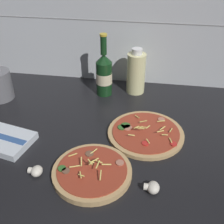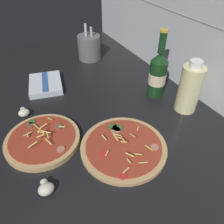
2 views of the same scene
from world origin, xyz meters
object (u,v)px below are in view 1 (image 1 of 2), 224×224
object	(u,v)px
pizza_near	(92,172)
oil_bottle	(136,73)
dish_towel	(5,140)
mushroom_left	(152,187)
beer_bottle	(104,74)
mushroom_right	(36,171)
pizza_far	(146,133)

from	to	relation	value
pizza_near	oil_bottle	world-z (taller)	oil_bottle
dish_towel	oil_bottle	bearing A→B (deg)	46.78
mushroom_left	dish_towel	world-z (taller)	mushroom_left
pizza_near	beer_bottle	xyz separation A→B (cm)	(-4.98, 47.24, 8.32)
dish_towel	mushroom_right	bearing A→B (deg)	-37.48
pizza_near	mushroom_left	xyz separation A→B (cm)	(17.55, -3.56, 0.40)
pizza_far	mushroom_left	xyz separation A→B (cm)	(3.23, -24.59, 0.65)
pizza_near	pizza_far	world-z (taller)	pizza_near
beer_bottle	oil_bottle	size ratio (longest dim) A/B	1.34
pizza_near	beer_bottle	world-z (taller)	beer_bottle
mushroom_right	pizza_far	bearing A→B (deg)	37.94
oil_bottle	dish_towel	xyz separation A→B (cm)	(-39.54, -42.07, -7.80)
pizza_far	dish_towel	world-z (taller)	pizza_far
mushroom_left	beer_bottle	bearing A→B (deg)	113.91
pizza_far	oil_bottle	world-z (taller)	oil_bottle
mushroom_right	mushroom_left	bearing A→B (deg)	-1.57
beer_bottle	dish_towel	world-z (taller)	beer_bottle
pizza_near	oil_bottle	bearing A→B (deg)	81.11
pizza_near	dish_towel	world-z (taller)	pizza_near
mushroom_left	mushroom_right	xyz separation A→B (cm)	(-33.59, 0.92, -0.05)
pizza_near	mushroom_left	distance (cm)	17.91
mushroom_left	pizza_near	bearing A→B (deg)	168.53
oil_bottle	dish_towel	world-z (taller)	oil_bottle
beer_bottle	mushroom_right	size ratio (longest dim) A/B	6.29
pizza_near	beer_bottle	bearing A→B (deg)	96.02
pizza_far	pizza_near	bearing A→B (deg)	-124.25
beer_bottle	oil_bottle	distance (cm)	13.62
pizza_far	oil_bottle	size ratio (longest dim) A/B	1.34
oil_bottle	mushroom_left	size ratio (longest dim) A/B	4.54
pizza_far	mushroom_left	bearing A→B (deg)	-82.52
pizza_far	beer_bottle	distance (cm)	33.66
pizza_near	pizza_far	bearing A→B (deg)	55.75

